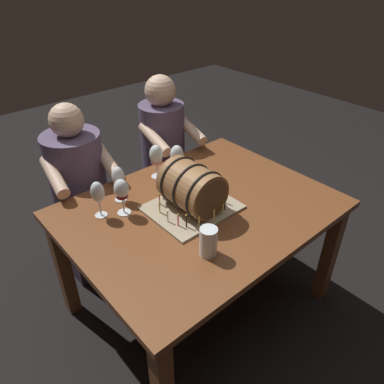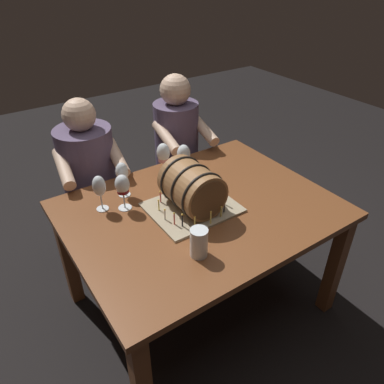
% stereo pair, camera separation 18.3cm
% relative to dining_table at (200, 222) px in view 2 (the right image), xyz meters
% --- Properties ---
extents(ground_plane, '(8.00, 8.00, 0.00)m').
position_rel_dining_table_xyz_m(ground_plane, '(0.00, 0.00, -0.63)').
color(ground_plane, black).
extents(dining_table, '(1.34, 1.04, 0.72)m').
position_rel_dining_table_xyz_m(dining_table, '(0.00, 0.00, 0.00)').
color(dining_table, brown).
rests_on(dining_table, ground).
extents(barrel_cake, '(0.43, 0.36, 0.25)m').
position_rel_dining_table_xyz_m(barrel_cake, '(-0.04, 0.02, 0.21)').
color(barrel_cake, tan).
rests_on(barrel_cake, dining_table).
extents(wine_glass_amber, '(0.08, 0.08, 0.20)m').
position_rel_dining_table_xyz_m(wine_glass_amber, '(0.10, 0.31, 0.23)').
color(wine_glass_amber, white).
rests_on(wine_glass_amber, dining_table).
extents(wine_glass_rose, '(0.08, 0.08, 0.20)m').
position_rel_dining_table_xyz_m(wine_glass_rose, '(0.01, 0.39, 0.23)').
color(wine_glass_rose, white).
rests_on(wine_glass_rose, dining_table).
extents(wine_glass_white, '(0.07, 0.07, 0.20)m').
position_rel_dining_table_xyz_m(wine_glass_white, '(-0.27, 0.32, 0.23)').
color(wine_glass_white, white).
rests_on(wine_glass_white, dining_table).
extents(wine_glass_empty, '(0.07, 0.07, 0.20)m').
position_rel_dining_table_xyz_m(wine_glass_empty, '(-0.42, 0.27, 0.23)').
color(wine_glass_empty, white).
rests_on(wine_glass_empty, dining_table).
extents(wine_glass_red, '(0.07, 0.07, 0.20)m').
position_rel_dining_table_xyz_m(wine_glass_red, '(-0.32, 0.21, 0.23)').
color(wine_glass_red, white).
rests_on(wine_glass_red, dining_table).
extents(beer_pint, '(0.08, 0.08, 0.14)m').
position_rel_dining_table_xyz_m(beer_pint, '(-0.21, -0.28, 0.16)').
color(beer_pint, white).
rests_on(beer_pint, dining_table).
extents(person_seated_left, '(0.41, 0.50, 1.15)m').
position_rel_dining_table_xyz_m(person_seated_left, '(-0.32, 0.74, -0.10)').
color(person_seated_left, '#372D40').
rests_on(person_seated_left, ground).
extents(person_seated_right, '(0.37, 0.47, 1.18)m').
position_rel_dining_table_xyz_m(person_seated_right, '(0.32, 0.74, -0.10)').
color(person_seated_right, '#372D40').
rests_on(person_seated_right, ground).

